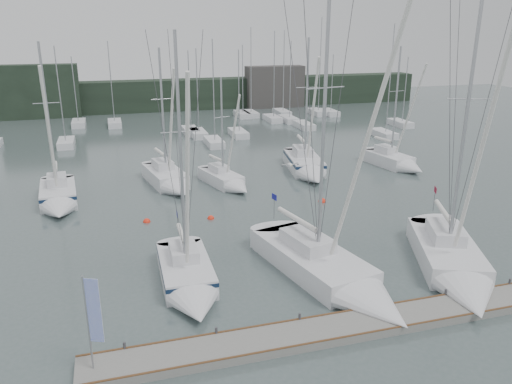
# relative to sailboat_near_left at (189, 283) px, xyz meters

# --- Properties ---
(ground) EXTENTS (160.00, 160.00, 0.00)m
(ground) POSITION_rel_sailboat_near_left_xyz_m (6.46, -0.61, -0.57)
(ground) COLOR #4A5A58
(ground) RESTS_ON ground
(dock) EXTENTS (24.00, 2.00, 0.40)m
(dock) POSITION_rel_sailboat_near_left_xyz_m (6.46, -5.61, -0.37)
(dock) COLOR slate
(dock) RESTS_ON ground
(far_treeline) EXTENTS (90.00, 4.00, 5.00)m
(far_treeline) POSITION_rel_sailboat_near_left_xyz_m (6.46, 61.39, 1.93)
(far_treeline) COLOR black
(far_treeline) RESTS_ON ground
(far_building_left) EXTENTS (12.00, 3.00, 8.00)m
(far_building_left) POSITION_rel_sailboat_near_left_xyz_m (-13.54, 59.39, 3.43)
(far_building_left) COLOR black
(far_building_left) RESTS_ON ground
(far_building_right) EXTENTS (10.00, 3.00, 7.00)m
(far_building_right) POSITION_rel_sailboat_near_left_xyz_m (24.46, 59.39, 2.93)
(far_building_right) COLOR #3E3B39
(far_building_right) RESTS_ON ground
(mast_forest) EXTENTS (60.48, 23.95, 14.85)m
(mast_forest) POSITION_rel_sailboat_near_left_xyz_m (10.22, 43.64, -0.10)
(mast_forest) COLOR silver
(mast_forest) RESTS_ON ground
(sailboat_near_left) EXTENTS (2.85, 8.44, 14.28)m
(sailboat_near_left) POSITION_rel_sailboat_near_left_xyz_m (0.00, 0.00, 0.00)
(sailboat_near_left) COLOR silver
(sailboat_near_left) RESTS_ON ground
(sailboat_near_center) EXTENTS (5.85, 12.29, 17.91)m
(sailboat_near_center) POSITION_rel_sailboat_near_left_xyz_m (7.79, -1.96, 0.03)
(sailboat_near_center) COLOR silver
(sailboat_near_center) RESTS_ON ground
(sailboat_near_right) EXTENTS (7.18, 11.22, 16.61)m
(sailboat_near_right) POSITION_rel_sailboat_near_left_xyz_m (14.48, -2.77, 0.04)
(sailboat_near_right) COLOR silver
(sailboat_near_right) RESTS_ON ground
(sailboat_mid_a) EXTENTS (3.33, 8.23, 13.30)m
(sailboat_mid_a) POSITION_rel_sailboat_near_left_xyz_m (-7.73, 16.05, 0.09)
(sailboat_mid_a) COLOR silver
(sailboat_mid_a) RESTS_ON ground
(sailboat_mid_b) EXTENTS (4.14, 8.64, 12.67)m
(sailboat_mid_b) POSITION_rel_sailboat_near_left_xyz_m (1.29, 18.43, 0.04)
(sailboat_mid_b) COLOR silver
(sailboat_mid_b) RESTS_ON ground
(sailboat_mid_c) EXTENTS (3.95, 7.13, 10.07)m
(sailboat_mid_c) POSITION_rel_sailboat_near_left_xyz_m (6.16, 17.15, -0.06)
(sailboat_mid_c) COLOR silver
(sailboat_mid_c) RESTS_ON ground
(sailboat_mid_d) EXTENTS (4.44, 9.92, 13.48)m
(sailboat_mid_d) POSITION_rel_sailboat_near_left_xyz_m (14.40, 19.07, 0.10)
(sailboat_mid_d) COLOR silver
(sailboat_mid_d) RESTS_ON ground
(sailboat_mid_e) EXTENTS (3.83, 7.63, 12.51)m
(sailboat_mid_e) POSITION_rel_sailboat_near_left_xyz_m (23.81, 18.44, 0.02)
(sailboat_mid_e) COLOR silver
(sailboat_mid_e) RESTS_ON ground
(buoy_a) EXTENTS (0.50, 0.50, 0.50)m
(buoy_a) POSITION_rel_sailboat_near_left_xyz_m (3.19, 10.19, -0.57)
(buoy_a) COLOR #FB2D16
(buoy_a) RESTS_ON ground
(buoy_b) EXTENTS (0.62, 0.62, 0.62)m
(buoy_b) POSITION_rel_sailboat_near_left_xyz_m (12.58, 11.35, -0.57)
(buoy_b) COLOR #FB2D16
(buoy_b) RESTS_ON ground
(buoy_c) EXTENTS (0.53, 0.53, 0.53)m
(buoy_c) POSITION_rel_sailboat_near_left_xyz_m (-1.40, 10.86, -0.57)
(buoy_c) COLOR #FB2D16
(buoy_c) RESTS_ON ground
(dock_banner) EXTENTS (0.59, 0.28, 4.16)m
(dock_banner) POSITION_rel_sailboat_near_left_xyz_m (-4.62, -5.72, 2.29)
(dock_banner) COLOR #A0A2A8
(dock_banner) RESTS_ON dock
(seagull) EXTENTS (0.97, 0.44, 0.19)m
(seagull) POSITION_rel_sailboat_near_left_xyz_m (5.87, 0.89, 5.80)
(seagull) COLOR white
(seagull) RESTS_ON ground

